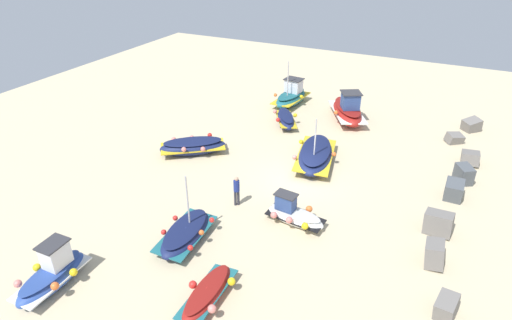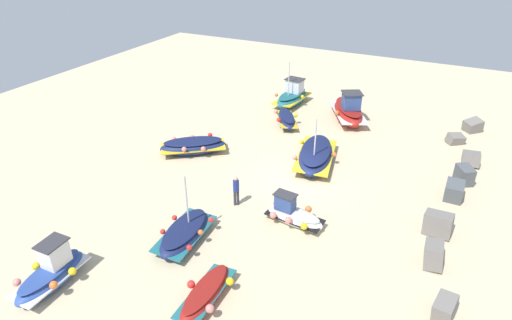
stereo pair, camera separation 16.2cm
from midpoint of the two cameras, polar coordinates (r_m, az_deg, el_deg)
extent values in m
plane|color=beige|center=(25.08, 5.51, -2.50)|extent=(57.40, 57.40, 0.00)
ellipsoid|color=navy|center=(20.43, -9.57, -9.73)|extent=(3.76, 1.80, 0.89)
cube|color=#1E6670|center=(20.41, -9.58, -9.64)|extent=(3.61, 1.80, 0.17)
ellipsoid|color=#151E45|center=(20.23, -9.65, -8.99)|extent=(3.30, 1.54, 0.21)
cylinder|color=#B7B7BC|center=(19.74, -9.35, -5.28)|extent=(0.08, 0.08, 2.52)
sphere|color=red|center=(20.56, -6.14, -7.97)|extent=(0.25, 0.25, 0.25)
sphere|color=red|center=(20.95, -10.94, -7.61)|extent=(0.25, 0.25, 0.25)
sphere|color=orange|center=(19.86, -7.52, -9.57)|extent=(0.25, 0.25, 0.25)
sphere|color=red|center=(20.35, -12.44, -9.38)|extent=(0.25, 0.25, 0.25)
sphere|color=red|center=(19.24, -8.99, -11.50)|extent=(0.25, 0.25, 0.25)
ellipsoid|color=navy|center=(27.80, -8.58, 1.73)|extent=(3.75, 4.29, 1.00)
cube|color=gold|center=(27.78, -8.58, 1.81)|extent=(3.67, 4.17, 0.15)
ellipsoid|color=#151E45|center=(27.63, -8.64, 2.45)|extent=(3.28, 3.76, 0.21)
sphere|color=#EA7F75|center=(28.47, -11.08, 2.72)|extent=(0.31, 0.31, 0.31)
sphere|color=#EA7F75|center=(26.88, -9.78, 1.40)|extent=(0.31, 0.31, 0.31)
sphere|color=#EA7F75|center=(28.46, -8.72, 2.99)|extent=(0.31, 0.31, 0.31)
sphere|color=#EA7F75|center=(26.94, -7.26, 1.46)|extent=(0.31, 0.31, 0.31)
sphere|color=red|center=(28.48, -6.35, 3.30)|extent=(0.31, 0.31, 0.31)
ellipsoid|color=maroon|center=(33.07, 11.90, 6.20)|extent=(5.09, 4.00, 1.24)
cube|color=white|center=(33.05, 11.91, 6.30)|extent=(4.94, 3.94, 0.16)
ellipsoid|color=maroon|center=(32.89, 11.99, 6.99)|extent=(4.46, 3.49, 0.24)
cube|color=#2D4784|center=(32.16, 12.34, 7.74)|extent=(1.58, 1.61, 1.16)
cube|color=#333338|center=(31.95, 12.46, 8.76)|extent=(1.84, 1.86, 0.06)
sphere|color=orange|center=(33.94, 13.38, 7.43)|extent=(0.30, 0.30, 0.30)
sphere|color=orange|center=(31.93, 10.48, 6.25)|extent=(0.30, 0.30, 0.30)
ellipsoid|color=navy|center=(26.64, 7.75, 0.58)|extent=(5.24, 2.94, 1.08)
cube|color=gold|center=(26.62, 7.76, 0.68)|extent=(5.05, 2.94, 0.18)
ellipsoid|color=#151E45|center=(26.45, 7.81, 1.37)|extent=(4.60, 2.56, 0.24)
cylinder|color=#B7B7BC|center=(25.18, 7.73, 3.03)|extent=(0.08, 0.08, 2.30)
sphere|color=#EA7F75|center=(25.61, 4.97, 0.36)|extent=(0.28, 0.28, 0.28)
sphere|color=orange|center=(26.44, 10.17, 0.77)|extent=(0.28, 0.28, 0.28)
sphere|color=yellow|center=(27.67, 5.86, 2.43)|extent=(0.28, 0.28, 0.28)
ellipsoid|color=white|center=(21.37, 5.03, -7.66)|extent=(1.40, 3.12, 0.73)
cube|color=black|center=(21.35, 5.04, -7.59)|extent=(1.38, 3.00, 0.14)
ellipsoid|color=beige|center=(21.20, 5.07, -7.06)|extent=(1.19, 2.74, 0.18)
cube|color=#2D4784|center=(21.15, 3.78, -5.60)|extent=(0.70, 1.00, 0.81)
cube|color=#333338|center=(20.90, 3.82, -4.62)|extent=(0.81, 1.15, 0.06)
sphere|color=yellow|center=(20.45, 6.32, -8.75)|extent=(0.34, 0.34, 0.34)
sphere|color=orange|center=(21.53, 6.88, -6.50)|extent=(0.34, 0.34, 0.34)
sphere|color=#EA7F75|center=(20.74, 4.22, -7.98)|extent=(0.34, 0.34, 0.34)
sphere|color=yellow|center=(21.85, 4.88, -5.91)|extent=(0.34, 0.34, 0.34)
sphere|color=#EA7F75|center=(21.08, 2.18, -7.34)|extent=(0.34, 0.34, 0.34)
ellipsoid|color=navy|center=(31.70, 3.83, 5.41)|extent=(3.50, 2.78, 0.90)
cube|color=gold|center=(31.69, 3.84, 5.47)|extent=(3.38, 2.70, 0.16)
ellipsoid|color=#151E45|center=(31.57, 3.85, 5.97)|extent=(3.06, 2.41, 0.21)
sphere|color=red|center=(30.75, 2.80, 5.37)|extent=(0.30, 0.30, 0.30)
sphere|color=yellow|center=(31.69, 5.09, 5.96)|extent=(0.30, 0.30, 0.30)
sphere|color=#EA7F75|center=(32.19, 2.42, 6.48)|extent=(0.30, 0.30, 0.30)
ellipsoid|color=maroon|center=(17.67, -6.75, -17.30)|extent=(3.33, 1.17, 0.71)
cube|color=#1E6670|center=(17.65, -6.76, -17.23)|extent=(3.20, 1.17, 0.13)
ellipsoid|color=maroon|center=(17.48, -6.80, -16.69)|extent=(2.93, 1.00, 0.17)
sphere|color=yellow|center=(17.72, -3.56, -15.87)|extent=(0.33, 0.33, 0.33)
sphere|color=red|center=(17.79, -8.69, -16.12)|extent=(0.33, 0.33, 0.33)
sphere|color=#EA7F75|center=(16.79, -6.19, -19.13)|extent=(0.33, 0.33, 0.33)
ellipsoid|color=#1E6670|center=(35.47, 4.55, 8.15)|extent=(4.21, 2.11, 1.05)
cube|color=gold|center=(35.45, 4.55, 8.22)|extent=(4.05, 2.12, 0.15)
ellipsoid|color=#1A565F|center=(35.33, 4.57, 8.77)|extent=(3.70, 1.83, 0.22)
cube|color=silver|center=(35.45, 4.91, 9.86)|extent=(1.13, 1.32, 1.04)
cube|color=#333338|center=(35.28, 4.95, 10.70)|extent=(1.31, 1.53, 0.06)
cylinder|color=#B7B7BC|center=(34.30, 4.14, 10.75)|extent=(0.08, 0.08, 2.77)
sphere|color=orange|center=(34.96, 2.46, 8.66)|extent=(0.28, 0.28, 0.28)
sphere|color=yellow|center=(34.95, 5.94, 8.41)|extent=(0.28, 0.28, 0.28)
sphere|color=red|center=(36.53, 3.96, 9.44)|extent=(0.28, 0.28, 0.28)
ellipsoid|color=#2D4C9E|center=(19.87, -25.76, -14.05)|extent=(3.36, 1.35, 0.84)
cube|color=white|center=(19.84, -25.79, -13.96)|extent=(3.23, 1.38, 0.10)
ellipsoid|color=navy|center=(19.65, -25.98, -13.31)|extent=(2.96, 1.17, 0.16)
cube|color=white|center=(19.48, -25.40, -11.32)|extent=(1.01, 0.79, 1.03)
cube|color=#333338|center=(19.16, -25.75, -10.06)|extent=(1.17, 0.92, 0.06)
sphere|color=#EA7F75|center=(19.84, -29.40, -14.18)|extent=(0.32, 0.32, 0.32)
sphere|color=orange|center=(18.98, -25.48, -14.94)|extent=(0.32, 0.32, 0.32)
sphere|color=yellow|center=(20.17, -27.39, -12.60)|extent=(0.32, 0.32, 0.32)
sphere|color=yellow|center=(19.44, -23.39, -13.58)|extent=(0.32, 0.32, 0.32)
sphere|color=yellow|center=(20.60, -25.41, -11.31)|extent=(0.32, 0.32, 0.32)
cylinder|color=#2D2D38|center=(22.55, -2.58, -5.04)|extent=(0.14, 0.14, 0.88)
cylinder|color=#2D2D38|center=(22.53, -2.98, -5.08)|extent=(0.14, 0.14, 0.88)
cylinder|color=navy|center=(22.13, -2.83, -3.45)|extent=(0.32, 0.32, 0.62)
sphere|color=tan|center=(21.91, -2.85, -2.53)|extent=(0.22, 0.22, 0.22)
cube|color=slate|center=(34.26, 26.68, 4.16)|extent=(1.56, 1.47, 1.14)
cube|color=slate|center=(31.89, 24.82, 2.63)|extent=(1.28, 1.36, 0.85)
cube|color=slate|center=(29.51, 26.52, 0.26)|extent=(1.38, 1.09, 1.01)
cube|color=#4C5156|center=(27.08, 25.81, -1.73)|extent=(1.35, 1.18, 1.12)
cube|color=#4C5156|center=(25.29, 24.71, -3.70)|extent=(1.22, 0.91, 1.14)
cube|color=slate|center=(22.35, 22.96, -7.75)|extent=(1.10, 1.40, 1.23)
cube|color=slate|center=(20.45, 22.52, -11.46)|extent=(1.30, 0.94, 1.23)
cube|color=slate|center=(18.44, 23.81, -17.51)|extent=(1.24, 0.95, 0.89)
camera|label=1|loc=(0.08, -90.18, -0.10)|focal=29.99mm
camera|label=2|loc=(0.08, 89.82, 0.10)|focal=29.99mm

